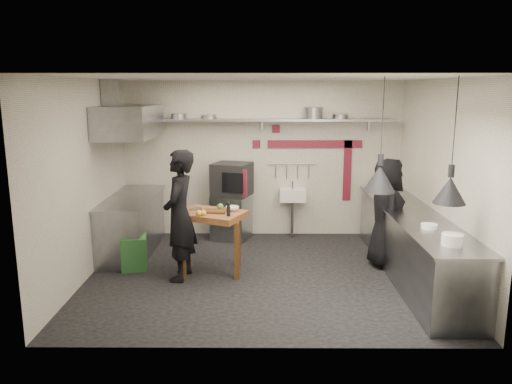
{
  "coord_description": "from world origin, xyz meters",
  "views": [
    {
      "loc": [
        -0.05,
        -6.87,
        2.66
      ],
      "look_at": [
        -0.1,
        0.3,
        1.17
      ],
      "focal_mm": 35.0,
      "sensor_mm": 36.0,
      "label": 1
    }
  ],
  "objects_px": {
    "green_bin": "(134,253)",
    "prep_table": "(212,242)",
    "combi_oven": "(232,179)",
    "oven_stand": "(231,217)",
    "chef_right": "(386,213)",
    "chef_left": "(180,216)"
  },
  "relations": [
    {
      "from": "combi_oven",
      "to": "prep_table",
      "type": "distance_m",
      "value": 1.81
    },
    {
      "from": "chef_left",
      "to": "chef_right",
      "type": "distance_m",
      "value": 3.08
    },
    {
      "from": "oven_stand",
      "to": "combi_oven",
      "type": "xyz_separation_m",
      "value": [
        0.02,
        -0.0,
        0.69
      ]
    },
    {
      "from": "chef_left",
      "to": "chef_right",
      "type": "bearing_deg",
      "value": 108.12
    },
    {
      "from": "green_bin",
      "to": "prep_table",
      "type": "xyz_separation_m",
      "value": [
        1.17,
        -0.14,
        0.21
      ]
    },
    {
      "from": "green_bin",
      "to": "combi_oven",
      "type": "bearing_deg",
      "value": 48.0
    },
    {
      "from": "green_bin",
      "to": "chef_left",
      "type": "relative_size",
      "value": 0.27
    },
    {
      "from": "oven_stand",
      "to": "chef_right",
      "type": "relative_size",
      "value": 0.49
    },
    {
      "from": "oven_stand",
      "to": "green_bin",
      "type": "height_order",
      "value": "oven_stand"
    },
    {
      "from": "chef_left",
      "to": "green_bin",
      "type": "bearing_deg",
      "value": -108.56
    },
    {
      "from": "combi_oven",
      "to": "chef_right",
      "type": "distance_m",
      "value": 2.76
    },
    {
      "from": "oven_stand",
      "to": "chef_right",
      "type": "height_order",
      "value": "chef_right"
    },
    {
      "from": "chef_right",
      "to": "green_bin",
      "type": "bearing_deg",
      "value": 93.66
    },
    {
      "from": "combi_oven",
      "to": "chef_left",
      "type": "bearing_deg",
      "value": -88.89
    },
    {
      "from": "green_bin",
      "to": "chef_left",
      "type": "bearing_deg",
      "value": -26.09
    },
    {
      "from": "combi_oven",
      "to": "chef_left",
      "type": "height_order",
      "value": "chef_left"
    },
    {
      "from": "combi_oven",
      "to": "chef_left",
      "type": "relative_size",
      "value": 0.33
    },
    {
      "from": "combi_oven",
      "to": "prep_table",
      "type": "xyz_separation_m",
      "value": [
        -0.21,
        -1.68,
        -0.63
      ]
    },
    {
      "from": "oven_stand",
      "to": "chef_right",
      "type": "distance_m",
      "value": 2.8
    },
    {
      "from": "green_bin",
      "to": "chef_right",
      "type": "bearing_deg",
      "value": 2.94
    },
    {
      "from": "oven_stand",
      "to": "chef_right",
      "type": "bearing_deg",
      "value": -9.86
    },
    {
      "from": "green_bin",
      "to": "chef_right",
      "type": "xyz_separation_m",
      "value": [
        3.78,
        0.19,
        0.57
      ]
    }
  ]
}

